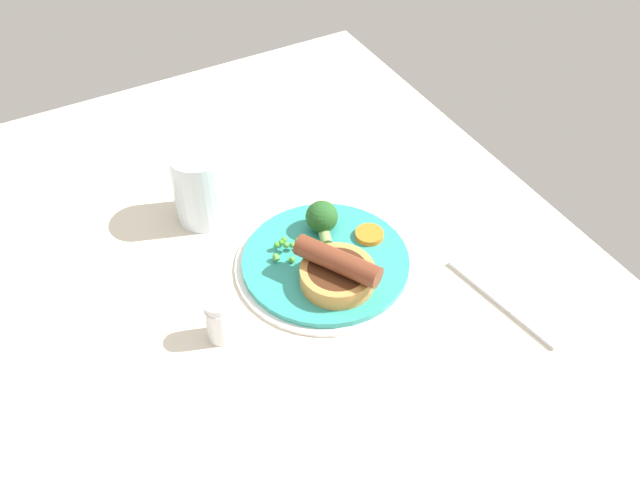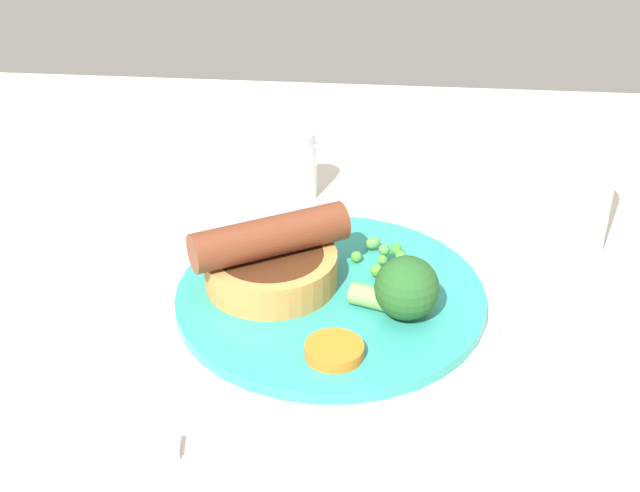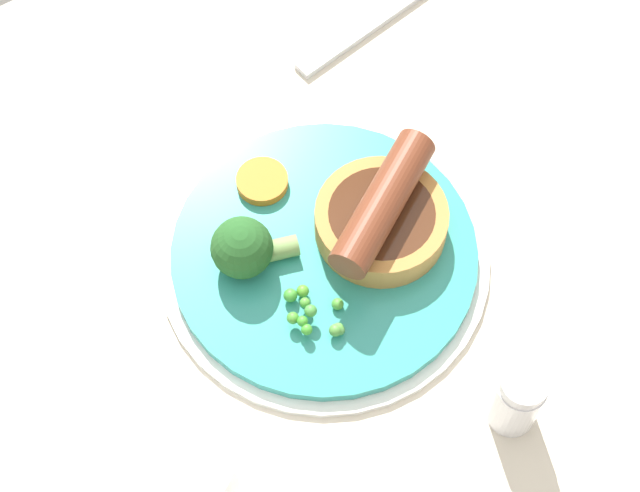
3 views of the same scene
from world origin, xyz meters
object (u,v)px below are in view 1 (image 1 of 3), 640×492
(dinner_plate, at_px, (325,262))
(drinking_glass, at_px, (201,186))
(pea_pile, at_px, (286,248))
(salt_shaker, at_px, (219,320))
(sausage_pudding, at_px, (337,271))
(carrot_slice_0, at_px, (369,235))
(broccoli_floret_near, at_px, (322,218))
(fork, at_px, (502,301))

(dinner_plate, distance_m, drinking_glass, 0.21)
(pea_pile, bearing_deg, salt_shaker, -58.84)
(dinner_plate, distance_m, sausage_pudding, 0.06)
(carrot_slice_0, relative_size, drinking_glass, 0.35)
(drinking_glass, bearing_deg, broccoli_floret_near, 46.38)
(broccoli_floret_near, height_order, carrot_slice_0, broccoli_floret_near)
(dinner_plate, relative_size, fork, 1.35)
(dinner_plate, bearing_deg, pea_pile, -129.20)
(pea_pile, bearing_deg, sausage_pudding, 22.65)
(salt_shaker, bearing_deg, sausage_pudding, 89.49)
(drinking_glass, bearing_deg, dinner_plate, 31.26)
(dinner_plate, bearing_deg, sausage_pudding, -8.98)
(drinking_glass, bearing_deg, sausage_pudding, 23.92)
(broccoli_floret_near, bearing_deg, salt_shaker, 134.17)
(dinner_plate, bearing_deg, drinking_glass, -148.74)
(sausage_pudding, height_order, broccoli_floret_near, sausage_pudding)
(carrot_slice_0, xyz_separation_m, drinking_glass, (-0.16, -0.18, 0.04))
(broccoli_floret_near, distance_m, fork, 0.26)
(dinner_plate, relative_size, carrot_slice_0, 6.26)
(broccoli_floret_near, bearing_deg, sausage_pudding, -179.64)
(broccoli_floret_near, distance_m, drinking_glass, 0.18)
(pea_pile, height_order, carrot_slice_0, pea_pile)
(broccoli_floret_near, xyz_separation_m, drinking_glass, (-0.12, -0.13, 0.02))
(sausage_pudding, distance_m, drinking_glass, 0.24)
(sausage_pudding, xyz_separation_m, salt_shaker, (-0.00, -0.16, -0.00))
(broccoli_floret_near, xyz_separation_m, fork, (0.22, 0.14, -0.03))
(drinking_glass, height_order, salt_shaker, drinking_glass)
(sausage_pudding, bearing_deg, drinking_glass, -5.97)
(carrot_slice_0, bearing_deg, pea_pile, -103.33)
(sausage_pudding, distance_m, pea_pile, 0.09)
(broccoli_floret_near, height_order, drinking_glass, drinking_glass)
(dinner_plate, distance_m, salt_shaker, 0.18)
(salt_shaker, bearing_deg, dinner_plate, 104.86)
(broccoli_floret_near, xyz_separation_m, salt_shaker, (0.09, -0.19, -0.00))
(dinner_plate, height_order, sausage_pudding, sausage_pudding)
(sausage_pudding, height_order, salt_shaker, sausage_pudding)
(sausage_pudding, distance_m, salt_shaker, 0.16)
(dinner_plate, distance_m, pea_pile, 0.05)
(dinner_plate, xyz_separation_m, fork, (0.17, 0.17, -0.00))
(dinner_plate, relative_size, pea_pile, 4.94)
(broccoli_floret_near, bearing_deg, dinner_plate, 173.05)
(carrot_slice_0, xyz_separation_m, fork, (0.17, 0.09, -0.01))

